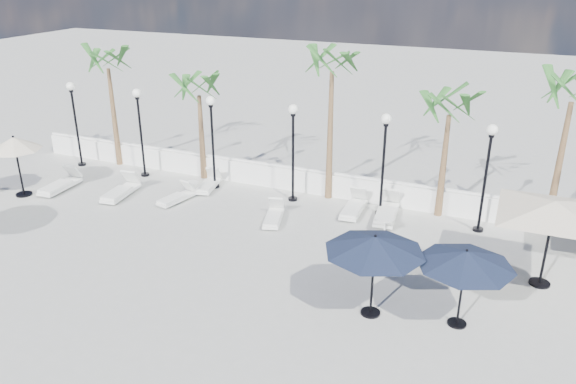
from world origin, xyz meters
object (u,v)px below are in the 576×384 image
at_px(lounger_4, 354,207).
at_px(parasol_cream_sq_a, 556,202).
at_px(lounger_3, 121,191).
at_px(parasol_navy_right, 466,259).
at_px(lounger_2, 177,197).
at_px(lounger_6, 387,212).
at_px(lounger_5, 274,216).
at_px(parasol_navy_mid, 375,245).
at_px(lounger_0, 61,184).
at_px(parasol_cream_small, 14,144).
at_px(lounger_1, 209,184).

xyz_separation_m(lounger_4, parasol_cream_sq_a, (6.44, -2.67, 2.39)).
xyz_separation_m(lounger_3, parasol_navy_right, (13.48, -3.56, 1.69)).
bearing_deg(lounger_2, lounger_6, 23.46).
bearing_deg(lounger_5, parasol_navy_mid, -57.14).
relative_size(lounger_0, parasol_cream_sq_a, 0.36).
relative_size(lounger_3, parasol_cream_small, 0.85).
height_order(lounger_3, parasol_cream_sq_a, parasol_cream_sq_a).
height_order(lounger_4, parasol_cream_small, parasol_cream_small).
height_order(parasol_navy_right, parasol_cream_small, parasol_cream_small).
distance_m(lounger_6, parasol_cream_small, 14.53).
bearing_deg(lounger_3, parasol_navy_mid, -25.82).
bearing_deg(lounger_0, lounger_3, 5.37).
xyz_separation_m(parasol_navy_mid, parasol_cream_sq_a, (4.19, 3.34, 0.56)).
bearing_deg(lounger_3, parasol_navy_right, -21.23).
xyz_separation_m(lounger_0, parasol_navy_mid, (13.99, -3.57, 1.83)).
xyz_separation_m(lounger_2, parasol_navy_right, (11.14, -3.97, 1.73)).
height_order(lounger_0, lounger_2, lounger_0).
bearing_deg(parasol_cream_small, lounger_3, 20.16).
bearing_deg(lounger_4, lounger_2, -169.05).
bearing_deg(parasol_cream_sq_a, lounger_1, 168.06).
bearing_deg(lounger_6, parasol_navy_right, -66.04).
bearing_deg(lounger_4, lounger_3, -170.05).
distance_m(lounger_5, parasol_navy_mid, 6.58).
bearing_deg(lounger_2, lounger_3, -158.39).
relative_size(lounger_0, lounger_4, 1.05).
height_order(lounger_6, parasol_cream_sq_a, parasol_cream_sq_a).
bearing_deg(parasol_cream_sq_a, lounger_0, 179.27).
height_order(lounger_6, parasol_navy_mid, parasol_navy_mid).
distance_m(lounger_2, parasol_cream_sq_a, 13.39).
distance_m(lounger_0, lounger_1, 6.06).
xyz_separation_m(lounger_2, lounger_5, (4.23, -0.18, 0.00)).
distance_m(lounger_3, lounger_5, 6.57).
distance_m(lounger_0, lounger_3, 2.75).
bearing_deg(lounger_0, lounger_2, 6.09).
bearing_deg(lounger_6, lounger_2, -174.15).
relative_size(lounger_2, lounger_5, 0.98).
xyz_separation_m(lounger_0, parasol_cream_sq_a, (18.18, -0.23, 2.38)).
bearing_deg(parasol_cream_sq_a, parasol_navy_mid, -141.41).
bearing_deg(lounger_5, lounger_1, 138.60).
distance_m(lounger_2, parasol_navy_right, 11.95).
xyz_separation_m(lounger_3, parasol_navy_mid, (11.27, -3.97, 1.82)).
height_order(lounger_2, parasol_cream_sq_a, parasol_cream_sq_a).
bearing_deg(parasol_cream_sq_a, lounger_3, 177.67).
xyz_separation_m(lounger_6, parasol_cream_sq_a, (5.20, -2.68, 2.37)).
bearing_deg(lounger_4, lounger_6, -2.72).
bearing_deg(lounger_0, parasol_navy_mid, -17.25).
bearing_deg(lounger_0, parasol_navy_right, -13.99).
height_order(lounger_1, parasol_cream_small, parasol_cream_small).
bearing_deg(lounger_5, lounger_2, 162.08).
distance_m(lounger_5, lounger_6, 4.12).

